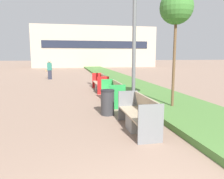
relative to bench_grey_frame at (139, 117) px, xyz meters
The scene contains 9 objects.
planter_grass_strip 8.22m from the bench_grey_frame, 74.01° to the left, with size 2.80×120.00×0.18m.
building_backdrop 34.26m from the bench_grey_frame, 84.85° to the left, with size 21.09×5.42×6.97m.
bench_grey_frame is the anchor object (origin of this frame).
bench_green_frame 3.43m from the bench_grey_frame, 89.98° to the left, with size 0.65×2.06×0.94m.
bench_red_frame 6.95m from the bench_grey_frame, 89.96° to the left, with size 0.65×2.42×0.94m.
litter_bin 1.79m from the bench_grey_frame, 108.19° to the left, with size 0.48×0.48×0.88m.
street_lamp_post 4.25m from the bench_grey_frame, 76.20° to the left, with size 0.24×0.44×6.74m.
sapling_tree_near 4.21m from the bench_grey_frame, 43.29° to the left, with size 1.17×1.17×4.27m.
pedestrian_walking 14.27m from the bench_grey_frame, 103.63° to the left, with size 0.53×0.24×1.65m.
Camera 1 is at (-0.95, -1.43, 2.04)m, focal length 35.00 mm.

